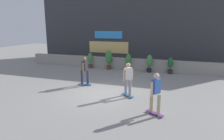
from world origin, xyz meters
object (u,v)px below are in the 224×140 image
object	(u,v)px
potted_plant_1	(109,58)
skater_by_wall_right	(128,78)
skater_foreground	(156,92)
potted_plant_0	(90,60)
potted_plant_3	(149,62)
potted_plant_2	(128,61)
skater_by_wall_left	(85,70)
potted_plant_4	(170,65)

from	to	relation	value
potted_plant_1	skater_by_wall_right	distance (m)	6.47
skater_by_wall_right	skater_foreground	distance (m)	2.30
potted_plant_0	potted_plant_3	world-z (taller)	potted_plant_3
skater_by_wall_right	skater_foreground	xyz separation A→B (m)	(1.53, -1.72, 0.00)
potted_plant_0	potted_plant_2	distance (m)	3.25
potted_plant_0	potted_plant_3	size ratio (longest dim) A/B	0.95
potted_plant_3	skater_by_wall_left	distance (m)	5.60
skater_by_wall_right	potted_plant_3	bearing A→B (deg)	87.82
potted_plant_2	potted_plant_4	world-z (taller)	potted_plant_2
skater_by_wall_right	skater_by_wall_left	distance (m)	3.04
potted_plant_3	skater_foreground	xyz separation A→B (m)	(1.31, -7.43, 0.19)
potted_plant_0	potted_plant_4	world-z (taller)	potted_plant_0
potted_plant_1	skater_foreground	bearing A→B (deg)	-58.43
potted_plant_0	potted_plant_1	xyz separation A→B (m)	(1.63, 0.00, 0.23)
skater_by_wall_right	potted_plant_0	bearing A→B (deg)	129.20
potted_plant_2	skater_by_wall_right	size ratio (longest dim) A/B	0.78
potted_plant_1	potted_plant_3	world-z (taller)	potted_plant_1
potted_plant_0	skater_by_wall_right	distance (m)	7.38
potted_plant_3	potted_plant_4	distance (m)	1.53
potted_plant_0	skater_foreground	bearing A→B (deg)	-50.20
potted_plant_2	skater_by_wall_right	xyz separation A→B (m)	(1.41, -5.71, 0.20)
potted_plant_3	skater_foreground	distance (m)	7.55
potted_plant_1	skater_by_wall_right	size ratio (longest dim) A/B	0.92
potted_plant_3	potted_plant_2	bearing A→B (deg)	-180.00
skater_by_wall_right	skater_foreground	bearing A→B (deg)	-48.27
potted_plant_4	skater_by_wall_left	bearing A→B (deg)	-134.55
skater_by_wall_left	skater_by_wall_right	bearing A→B (deg)	-19.86
potted_plant_3	skater_by_wall_left	xyz separation A→B (m)	(-3.08, -4.68, 0.19)
potted_plant_2	skater_by_wall_left	distance (m)	4.90
potted_plant_0	skater_by_wall_left	distance (m)	5.02
skater_by_wall_left	potted_plant_0	bearing A→B (deg)	111.01
potted_plant_0	skater_foreground	xyz separation A→B (m)	(6.19, -7.43, 0.25)
potted_plant_2	potted_plant_3	distance (m)	1.63
potted_plant_1	potted_plant_4	size ratio (longest dim) A/B	1.27
potted_plant_0	potted_plant_1	bearing A→B (deg)	0.00
potted_plant_2	skater_foreground	distance (m)	7.99
potted_plant_1	potted_plant_2	size ratio (longest dim) A/B	1.19
potted_plant_1	skater_foreground	xyz separation A→B (m)	(4.56, -7.43, 0.02)
potted_plant_1	potted_plant_3	distance (m)	3.25
potted_plant_4	skater_by_wall_right	bearing A→B (deg)	-106.98
potted_plant_2	potted_plant_4	size ratio (longest dim) A/B	1.07
skater_by_wall_right	skater_by_wall_left	size ratio (longest dim) A/B	1.00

